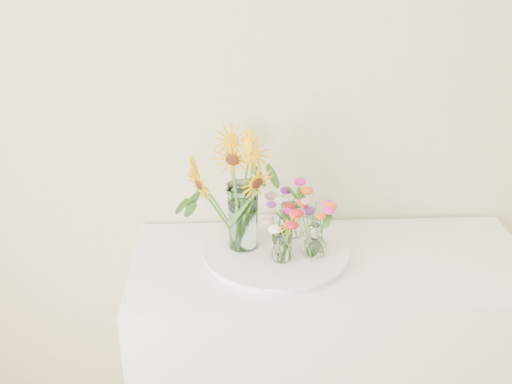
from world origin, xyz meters
TOP-DOWN VIEW (x-y plane):
  - counter at (-0.11, 1.93)m, footprint 1.40×0.60m
  - tray at (-0.31, 1.97)m, footprint 0.49×0.49m
  - mason_jar at (-0.42, 2.00)m, footprint 0.13×0.13m
  - sunflower_bouquet at (-0.42, 2.00)m, footprint 0.74×0.74m
  - small_vase_a at (-0.29, 1.90)m, footprint 0.09×0.09m
  - wildflower_posy_a at (-0.29, 1.90)m, footprint 0.20×0.20m
  - small_vase_b at (-0.17, 1.92)m, footprint 0.11×0.11m
  - wildflower_posy_b at (-0.17, 1.92)m, footprint 0.20×0.20m
  - small_vase_c at (-0.24, 2.07)m, footprint 0.08×0.08m
  - wildflower_posy_c at (-0.24, 2.07)m, footprint 0.20×0.20m

SIDE VIEW (x-z plane):
  - counter at x=-0.11m, z-range 0.00..0.90m
  - tray at x=-0.31m, z-range 0.90..0.92m
  - small_vase_a at x=-0.29m, z-range 0.93..1.04m
  - small_vase_b at x=-0.17m, z-range 0.93..1.05m
  - small_vase_c at x=-0.24m, z-range 0.93..1.05m
  - wildflower_posy_a at x=-0.29m, z-range 0.93..1.13m
  - wildflower_posy_b at x=-0.17m, z-range 0.93..1.14m
  - wildflower_posy_c at x=-0.24m, z-range 0.93..1.14m
  - mason_jar at x=-0.42m, z-range 0.93..1.17m
  - sunflower_bouquet at x=-0.42m, z-range 0.93..1.39m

